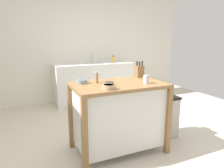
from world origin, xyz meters
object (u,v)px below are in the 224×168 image
knife_block (139,71)px  drinking_cup (146,79)px  pepper_grinder (97,78)px  sink_faucet (92,58)px  bowl_ceramic_small (109,87)px  bottle_dish_soap (113,59)px  trash_bin (165,116)px  bowl_stoneware_deep (82,81)px  bowl_ceramic_wide (109,83)px  kitchen_island (118,114)px

knife_block → drinking_cup: size_ratio=2.31×
pepper_grinder → sink_faucet: (0.69, 2.24, 0.03)m
bowl_ceramic_small → bottle_dish_soap: (1.16, 2.43, 0.04)m
trash_bin → sink_faucet: sink_faucet is taller
bowl_stoneware_deep → pepper_grinder: size_ratio=0.89×
bottle_dish_soap → bowl_ceramic_small: bearing=-115.4°
bowl_stoneware_deep → trash_bin: bearing=-4.5°
bowl_ceramic_small → sink_faucet: 2.68m
sink_faucet → bowl_ceramic_small: bearing=-104.5°
bowl_ceramic_wide → drinking_cup: drinking_cup is taller
drinking_cup → sink_faucet: bearing=87.1°
bowl_ceramic_small → pepper_grinder: 0.36m
knife_block → trash_bin: size_ratio=0.38×
bowl_ceramic_wide → bowl_stoneware_deep: 0.35m
knife_block → drinking_cup: 0.44m
drinking_cup → sink_faucet: size_ratio=0.47×
bowl_ceramic_wide → bowl_ceramic_small: bowl_ceramic_small is taller
trash_bin → bottle_dish_soap: bearing=87.3°
bowl_ceramic_wide → bottle_dish_soap: 2.46m
pepper_grinder → trash_bin: bearing=-2.3°
pepper_grinder → bottle_dish_soap: 2.38m
bowl_ceramic_small → trash_bin: bearing=16.8°
drinking_cup → pepper_grinder: (-0.56, 0.27, 0.02)m
bowl_ceramic_wide → bowl_stoneware_deep: bearing=145.7°
trash_bin → bowl_stoneware_deep: bearing=175.5°
knife_block → bowl_stoneware_deep: 0.89m
drinking_cup → sink_faucet: (0.13, 2.51, 0.05)m
knife_block → bottle_dish_soap: 1.99m
pepper_grinder → sink_faucet: sink_faucet is taller
bowl_stoneware_deep → drinking_cup: 0.80m
bowl_stoneware_deep → bottle_dish_soap: (1.35, 2.02, 0.05)m
knife_block → pepper_grinder: size_ratio=1.57×
drinking_cup → bowl_ceramic_small: bearing=-170.7°
bowl_ceramic_wide → drinking_cup: size_ratio=1.11×
kitchen_island → drinking_cup: bearing=-26.1°
bowl_ceramic_small → bottle_dish_soap: bearing=64.6°
kitchen_island → bowl_ceramic_small: bearing=-134.2°
bottle_dish_soap → pepper_grinder: bearing=-119.5°
knife_block → sink_faucet: knife_block is taller
bowl_ceramic_small → bottle_dish_soap: 2.70m
knife_block → pepper_grinder: knife_block is taller
kitchen_island → sink_faucet: sink_faucet is taller
sink_faucet → bowl_stoneware_deep: bearing=-111.6°
drinking_cup → trash_bin: drinking_cup is taller
knife_block → drinking_cup: (-0.15, -0.41, -0.04)m
drinking_cup → trash_bin: size_ratio=0.16×
knife_block → bowl_stoneware_deep: bearing=-174.7°
bowl_ceramic_small → kitchen_island: bearing=45.8°
bowl_ceramic_wide → pepper_grinder: 0.19m
bowl_stoneware_deep → trash_bin: 1.40m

